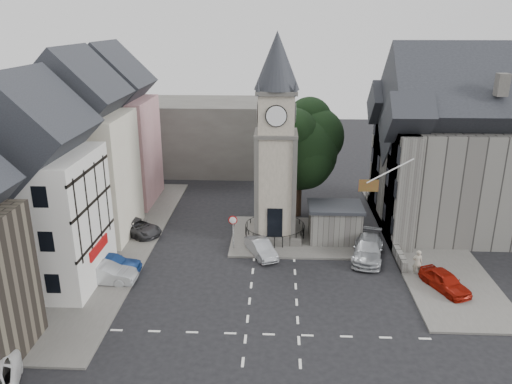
{
  "coord_description": "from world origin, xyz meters",
  "views": [
    {
      "loc": [
        0.19,
        -29.68,
        16.99
      ],
      "look_at": [
        -1.41,
        5.0,
        4.95
      ],
      "focal_mm": 35.0,
      "sensor_mm": 36.0,
      "label": 1
    }
  ],
  "objects_px": {
    "stone_shelter": "(335,223)",
    "car_west_blue": "(111,263)",
    "car_east_red": "(445,281)",
    "clock_tower": "(276,141)",
    "pedestrian": "(417,263)"
  },
  "relations": [
    {
      "from": "stone_shelter",
      "to": "car_west_blue",
      "type": "relative_size",
      "value": 1.0
    },
    {
      "from": "car_west_blue",
      "to": "car_east_red",
      "type": "distance_m",
      "value": 22.85
    },
    {
      "from": "clock_tower",
      "to": "stone_shelter",
      "type": "height_order",
      "value": "clock_tower"
    },
    {
      "from": "clock_tower",
      "to": "car_east_red",
      "type": "distance_m",
      "value": 15.74
    },
    {
      "from": "clock_tower",
      "to": "pedestrian",
      "type": "xyz_separation_m",
      "value": [
        10.0,
        -5.99,
        -7.17
      ]
    },
    {
      "from": "car_west_blue",
      "to": "car_east_red",
      "type": "relative_size",
      "value": 1.11
    },
    {
      "from": "car_east_red",
      "to": "pedestrian",
      "type": "relative_size",
      "value": 2.04
    },
    {
      "from": "stone_shelter",
      "to": "car_east_red",
      "type": "relative_size",
      "value": 1.11
    },
    {
      "from": "clock_tower",
      "to": "pedestrian",
      "type": "height_order",
      "value": "clock_tower"
    },
    {
      "from": "car_west_blue",
      "to": "pedestrian",
      "type": "height_order",
      "value": "pedestrian"
    },
    {
      "from": "car_east_red",
      "to": "pedestrian",
      "type": "xyz_separation_m",
      "value": [
        -1.31,
        2.02,
        0.29
      ]
    },
    {
      "from": "clock_tower",
      "to": "car_west_blue",
      "type": "xyz_separation_m",
      "value": [
        -11.5,
        -6.65,
        -7.39
      ]
    },
    {
      "from": "clock_tower",
      "to": "pedestrian",
      "type": "distance_m",
      "value": 13.69
    },
    {
      "from": "clock_tower",
      "to": "car_west_blue",
      "type": "height_order",
      "value": "clock_tower"
    },
    {
      "from": "clock_tower",
      "to": "stone_shelter",
      "type": "bearing_deg",
      "value": -5.84
    }
  ]
}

